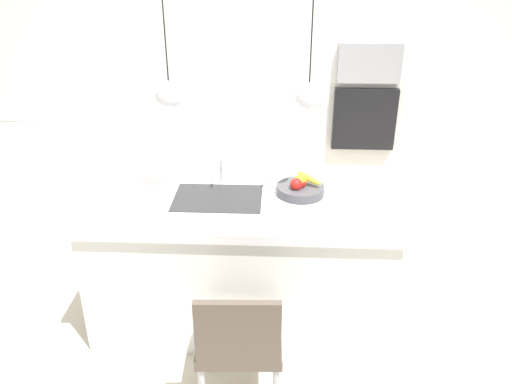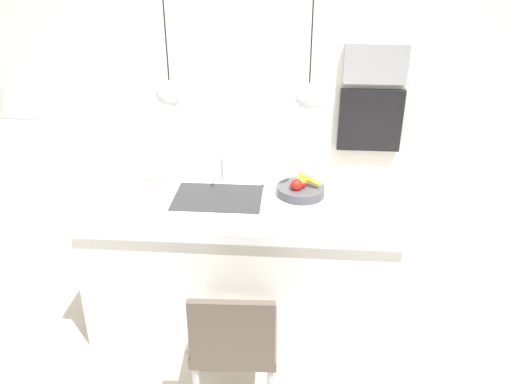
# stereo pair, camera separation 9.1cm
# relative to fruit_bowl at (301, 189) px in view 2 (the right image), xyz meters

# --- Properties ---
(floor) EXTENTS (6.60, 6.60, 0.00)m
(floor) POSITION_rel_fruit_bowl_xyz_m (-0.38, -0.08, -0.95)
(floor) COLOR beige
(floor) RESTS_ON ground
(back_wall) EXTENTS (6.00, 0.10, 2.60)m
(back_wall) POSITION_rel_fruit_bowl_xyz_m (-0.38, 1.57, 0.35)
(back_wall) COLOR silver
(back_wall) RESTS_ON ground
(kitchen_island) EXTENTS (1.96, 0.92, 0.90)m
(kitchen_island) POSITION_rel_fruit_bowl_xyz_m (-0.38, -0.08, -0.50)
(kitchen_island) COLOR white
(kitchen_island) RESTS_ON ground
(sink_basin) EXTENTS (0.56, 0.40, 0.02)m
(sink_basin) POSITION_rel_fruit_bowl_xyz_m (-0.53, -0.08, -0.05)
(sink_basin) COLOR #2D2D30
(sink_basin) RESTS_ON kitchen_island
(faucet) EXTENTS (0.02, 0.17, 0.22)m
(faucet) POSITION_rel_fruit_bowl_xyz_m (-0.53, 0.13, 0.10)
(faucet) COLOR silver
(faucet) RESTS_ON kitchen_island
(fruit_bowl) EXTENTS (0.31, 0.31, 0.15)m
(fruit_bowl) POSITION_rel_fruit_bowl_xyz_m (0.00, 0.00, 0.00)
(fruit_bowl) COLOR #4C4C51
(fruit_bowl) RESTS_ON kitchen_island
(microwave) EXTENTS (0.54, 0.08, 0.34)m
(microwave) POSITION_rel_fruit_bowl_xyz_m (0.62, 1.50, 0.48)
(microwave) COLOR #9E9EA3
(microwave) RESTS_ON back_wall
(oven) EXTENTS (0.56, 0.08, 0.56)m
(oven) POSITION_rel_fruit_bowl_xyz_m (0.62, 1.50, -0.02)
(oven) COLOR black
(oven) RESTS_ON back_wall
(chair_near) EXTENTS (0.47, 0.48, 0.84)m
(chair_near) POSITION_rel_fruit_bowl_xyz_m (-0.33, -0.90, -0.46)
(chair_near) COLOR brown
(chair_near) RESTS_ON ground
(pendant_light_left) EXTENTS (0.17, 0.17, 0.77)m
(pendant_light_left) POSITION_rel_fruit_bowl_xyz_m (-0.79, -0.08, 0.63)
(pendant_light_left) COLOR silver
(pendant_light_right) EXTENTS (0.17, 0.17, 0.77)m
(pendant_light_right) POSITION_rel_fruit_bowl_xyz_m (0.02, -0.08, 0.63)
(pendant_light_right) COLOR silver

